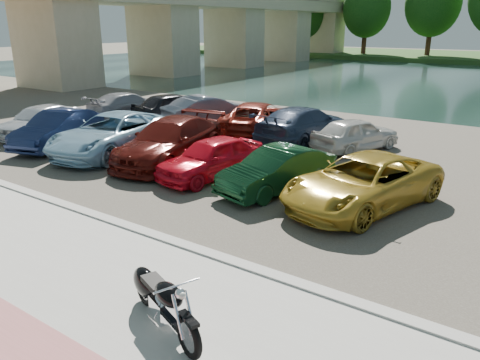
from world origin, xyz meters
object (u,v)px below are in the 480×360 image
at_px(car_0, 39,121).
at_px(motorcycle, 159,297).
at_px(car_1, 59,129).
at_px(car_2, 113,134).

bearing_deg(car_0, motorcycle, -36.36).
bearing_deg(car_1, motorcycle, -45.97).
distance_m(car_1, car_2, 2.72).
bearing_deg(motorcycle, car_0, 174.94).
height_order(car_0, car_1, car_1).
relative_size(motorcycle, car_0, 0.53).
bearing_deg(car_1, car_0, 147.71).
xyz_separation_m(car_1, car_2, (2.67, 0.51, 0.04)).
xyz_separation_m(car_0, car_1, (2.29, -0.61, 0.01)).
distance_m(motorcycle, car_0, 15.76).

